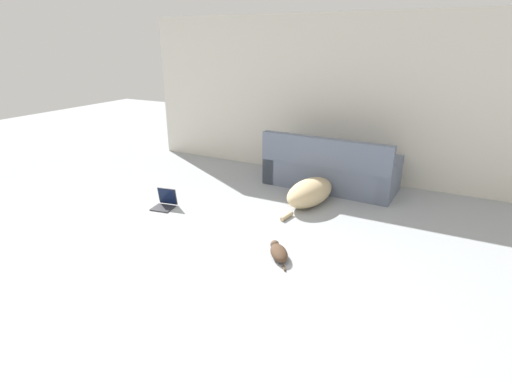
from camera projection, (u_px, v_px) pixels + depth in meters
name	position (u px, v px, depth m)	size (l,w,h in m)	color
ground_plane	(140.00, 313.00, 3.47)	(20.00, 20.00, 0.00)	#999EA3
wall_back	(319.00, 98.00, 6.68)	(6.57, 0.06, 2.63)	beige
couch	(330.00, 171.00, 6.33)	(2.07, 0.93, 0.87)	slate
dog	(313.00, 191.00, 5.77)	(0.62, 1.48, 0.36)	tan
cat	(278.00, 252.00, 4.35)	(0.38, 0.47, 0.12)	#473323
laptop_open	(166.00, 201.00, 5.66)	(0.33, 0.33, 0.26)	#2D2D33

